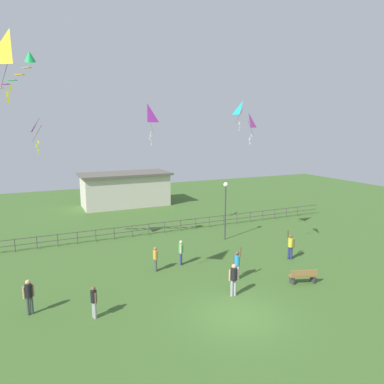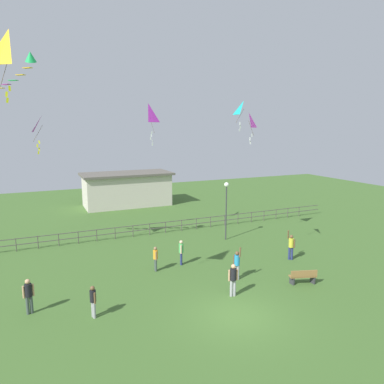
{
  "view_description": "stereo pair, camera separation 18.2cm",
  "coord_description": "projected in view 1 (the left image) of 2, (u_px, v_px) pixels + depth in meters",
  "views": [
    {
      "loc": [
        -8.35,
        -13.04,
        8.54
      ],
      "look_at": [
        0.17,
        5.49,
        4.93
      ],
      "focal_mm": 33.51,
      "sensor_mm": 36.0,
      "label": 1
    },
    {
      "loc": [
        -8.19,
        -13.12,
        8.54
      ],
      "look_at": [
        0.17,
        5.49,
        4.93
      ],
      "focal_mm": 33.51,
      "sensor_mm": 36.0,
      "label": 2
    }
  ],
  "objects": [
    {
      "name": "person_3",
      "position": [
        94.0,
        300.0,
        16.25
      ],
      "size": [
        0.28,
        0.45,
        1.53
      ],
      "color": "#99999E",
      "rests_on": "ground_plane"
    },
    {
      "name": "person_6",
      "position": [
        234.0,
        278.0,
        18.38
      ],
      "size": [
        0.52,
        0.32,
        1.73
      ],
      "color": "#99999E",
      "rests_on": "ground_plane"
    },
    {
      "name": "waterfront_railing",
      "position": [
        142.0,
        228.0,
        28.85
      ],
      "size": [
        36.06,
        0.06,
        0.95
      ],
      "color": "#4C4742",
      "rests_on": "ground_plane"
    },
    {
      "name": "kite_3",
      "position": [
        248.0,
        121.0,
        21.7
      ],
      "size": [
        0.69,
        1.1,
        1.88
      ],
      "color": "#B22DB2"
    },
    {
      "name": "person_1",
      "position": [
        155.0,
        257.0,
        21.64
      ],
      "size": [
        0.28,
        0.46,
        1.53
      ],
      "color": "#3F4C47",
      "rests_on": "ground_plane"
    },
    {
      "name": "person_0",
      "position": [
        290.0,
        245.0,
        23.6
      ],
      "size": [
        0.42,
        0.46,
        1.98
      ],
      "color": "navy",
      "rests_on": "ground_plane"
    },
    {
      "name": "pavilion_building",
      "position": [
        125.0,
        189.0,
        40.09
      ],
      "size": [
        9.83,
        4.83,
        3.7
      ],
      "color": "beige",
      "rests_on": "ground_plane"
    },
    {
      "name": "ground_plane",
      "position": [
        238.0,
        316.0,
        16.59
      ],
      "size": [
        80.0,
        80.0,
        0.0
      ],
      "primitive_type": "plane",
      "color": "#3D6028"
    },
    {
      "name": "person_2",
      "position": [
        237.0,
        263.0,
        20.47
      ],
      "size": [
        0.31,
        0.51,
        1.96
      ],
      "color": "#99999E",
      "rests_on": "ground_plane"
    },
    {
      "name": "kite_1",
      "position": [
        148.0,
        115.0,
        27.32
      ],
      "size": [
        1.03,
        1.1,
        3.13
      ],
      "color": "#B22DB2"
    },
    {
      "name": "streamer_kite",
      "position": [
        25.0,
        61.0,
        19.71
      ],
      "size": [
        3.87,
        3.64,
        3.12
      ],
      "color": "#1EB759"
    },
    {
      "name": "kite_4",
      "position": [
        42.0,
        126.0,
        22.54
      ],
      "size": [
        0.99,
        1.14,
        2.36
      ],
      "color": "#B22DB2"
    },
    {
      "name": "kite_0",
      "position": [
        11.0,
        52.0,
        13.63
      ],
      "size": [
        1.09,
        1.13,
        2.69
      ],
      "color": "yellow"
    },
    {
      "name": "person_5",
      "position": [
        181.0,
        251.0,
        22.66
      ],
      "size": [
        0.3,
        0.45,
        1.6
      ],
      "color": "navy",
      "rests_on": "ground_plane"
    },
    {
      "name": "kite_2",
      "position": [
        243.0,
        110.0,
        24.75
      ],
      "size": [
        0.91,
        0.73,
        2.01
      ],
      "color": "#19B2B2"
    },
    {
      "name": "person_4",
      "position": [
        29.0,
        295.0,
        16.53
      ],
      "size": [
        0.51,
        0.32,
        1.71
      ],
      "color": "#3F4C47",
      "rests_on": "ground_plane"
    },
    {
      "name": "lamppost",
      "position": [
        226.0,
        198.0,
        27.44
      ],
      "size": [
        0.36,
        0.36,
        4.52
      ],
      "color": "#38383D",
      "rests_on": "ground_plane"
    },
    {
      "name": "park_bench",
      "position": [
        303.0,
        276.0,
        19.91
      ],
      "size": [
        1.55,
        0.86,
        0.85
      ],
      "color": "olive",
      "rests_on": "ground_plane"
    }
  ]
}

